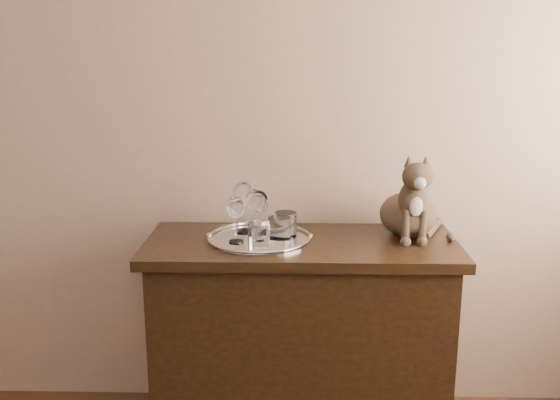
% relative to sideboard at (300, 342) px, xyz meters
% --- Properties ---
extents(wall_back, '(4.00, 0.10, 2.70)m').
position_rel_sideboard_xyz_m(wall_back, '(-0.60, 0.31, 0.93)').
color(wall_back, tan).
rests_on(wall_back, ground).
extents(sideboard, '(1.20, 0.50, 0.85)m').
position_rel_sideboard_xyz_m(sideboard, '(0.00, 0.00, 0.00)').
color(sideboard, black).
rests_on(sideboard, ground).
extents(tray, '(0.40, 0.40, 0.01)m').
position_rel_sideboard_xyz_m(tray, '(-0.16, 0.00, 0.43)').
color(tray, silver).
rests_on(tray, sideboard).
extents(wine_glass_a, '(0.08, 0.08, 0.21)m').
position_rel_sideboard_xyz_m(wine_glass_a, '(-0.23, 0.09, 0.54)').
color(wine_glass_a, silver).
rests_on(wine_glass_a, tray).
extents(wine_glass_b, '(0.07, 0.07, 0.18)m').
position_rel_sideboard_xyz_m(wine_glass_b, '(-0.19, 0.07, 0.52)').
color(wine_glass_b, silver).
rests_on(wine_glass_b, tray).
extents(wine_glass_c, '(0.07, 0.07, 0.18)m').
position_rel_sideboard_xyz_m(wine_glass_c, '(-0.25, -0.04, 0.52)').
color(wine_glass_c, silver).
rests_on(wine_glass_c, tray).
extents(wine_glass_d, '(0.07, 0.07, 0.18)m').
position_rel_sideboard_xyz_m(wine_glass_d, '(-0.16, 0.02, 0.53)').
color(wine_glass_d, silver).
rests_on(wine_glass_d, tray).
extents(tumbler_a, '(0.09, 0.09, 0.10)m').
position_rel_sideboard_xyz_m(tumbler_a, '(-0.08, -0.04, 0.48)').
color(tumbler_a, white).
rests_on(tumbler_a, tray).
extents(tumbler_b, '(0.08, 0.08, 0.09)m').
position_rel_sideboard_xyz_m(tumbler_b, '(-0.16, -0.11, 0.48)').
color(tumbler_b, white).
rests_on(tumbler_b, tray).
extents(tumbler_c, '(0.09, 0.09, 0.10)m').
position_rel_sideboard_xyz_m(tumbler_c, '(-0.06, 0.03, 0.48)').
color(tumbler_c, silver).
rests_on(tumbler_c, tray).
extents(cat, '(0.35, 0.32, 0.34)m').
position_rel_sideboard_xyz_m(cat, '(0.42, 0.08, 0.59)').
color(cat, brown).
rests_on(cat, sideboard).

